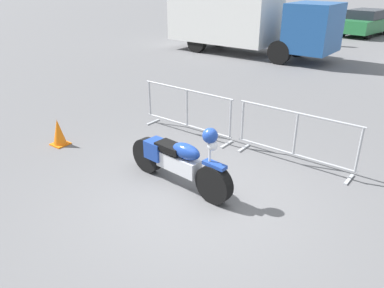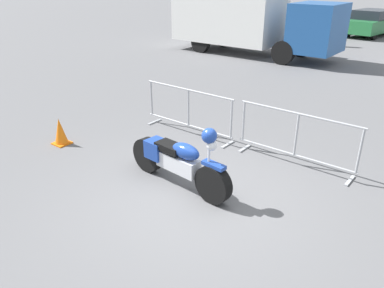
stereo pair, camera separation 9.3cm
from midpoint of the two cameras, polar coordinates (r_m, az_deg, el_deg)
The scene contains 11 objects.
ground_plane at distance 6.31m, azimuth 0.11°, elevation -8.37°, with size 120.00×120.00×0.00m, color #5B5B5E.
motorcycle at distance 6.47m, azimuth -2.51°, elevation -2.51°, with size 2.26×0.44×1.27m.
crowd_barrier_near at distance 8.62m, azimuth -1.07°, elevation 5.10°, with size 2.44×0.50×1.07m.
crowd_barrier_far at distance 7.44m, azimuth 15.11°, elevation 0.98°, with size 2.44×0.50×1.07m.
box_truck at distance 18.00m, azimuth 7.27°, elevation 18.65°, with size 7.75×2.41×2.98m.
parked_car_blue at distance 28.59m, azimuth 8.42°, elevation 18.82°, with size 2.27×4.25×1.37m.
parked_car_tan at distance 27.44m, azimuth 13.59°, elevation 18.23°, with size 2.33×4.37×1.41m.
parked_car_white at distance 26.85m, azimuth 19.38°, elevation 17.38°, with size 2.22×4.17×1.35m.
parked_car_green at distance 25.80m, azimuth 24.96°, elevation 16.46°, with size 2.48×4.65×1.50m.
pedestrian at distance 21.20m, azimuth 19.75°, elevation 16.40°, with size 0.45×0.45×1.69m.
traffic_cone at distance 8.62m, azimuth -19.95°, elevation 1.66°, with size 0.34×0.34×0.59m.
Camera 1 is at (3.08, -4.31, 3.43)m, focal length 35.00 mm.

